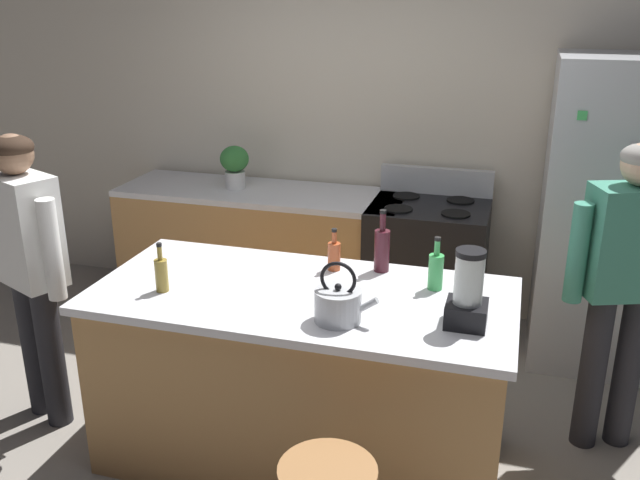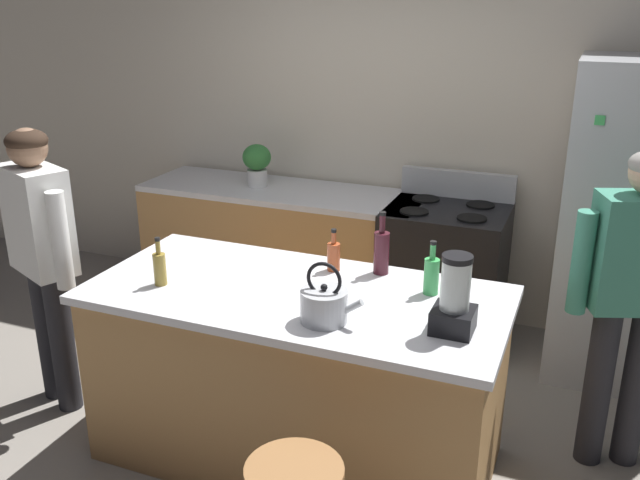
{
  "view_description": "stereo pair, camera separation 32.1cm",
  "coord_description": "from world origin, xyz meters",
  "px_view_note": "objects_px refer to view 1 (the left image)",
  "views": [
    {
      "loc": [
        0.91,
        -2.78,
        2.23
      ],
      "look_at": [
        0.0,
        0.3,
        1.06
      ],
      "focal_mm": 38.86,
      "sensor_mm": 36.0,
      "label": 1
    },
    {
      "loc": [
        1.21,
        -2.68,
        2.23
      ],
      "look_at": [
        0.0,
        0.3,
        1.06
      ],
      "focal_mm": 38.86,
      "sensor_mm": 36.0,
      "label": 2
    }
  ],
  "objects_px": {
    "refrigerator": "(620,217)",
    "bottle_soda": "(436,270)",
    "bottle_vinegar": "(161,274)",
    "tea_kettle": "(338,304)",
    "bottle_wine": "(382,249)",
    "bottle_cooking_sauce": "(334,255)",
    "blender_appliance": "(468,294)",
    "person_by_sink_right": "(626,272)",
    "stove_range": "(426,268)",
    "kitchen_island": "(303,377)",
    "person_by_island_left": "(28,255)",
    "potted_plant": "(235,164)"
  },
  "relations": [
    {
      "from": "refrigerator",
      "to": "person_by_sink_right",
      "type": "distance_m",
      "value": 0.96
    },
    {
      "from": "person_by_sink_right",
      "to": "blender_appliance",
      "type": "xyz_separation_m",
      "value": [
        -0.69,
        -0.67,
        0.09
      ]
    },
    {
      "from": "tea_kettle",
      "to": "bottle_cooking_sauce",
      "type": "bearing_deg",
      "value": 107.11
    },
    {
      "from": "person_by_sink_right",
      "to": "bottle_wine",
      "type": "bearing_deg",
      "value": -170.49
    },
    {
      "from": "refrigerator",
      "to": "bottle_vinegar",
      "type": "height_order",
      "value": "refrigerator"
    },
    {
      "from": "stove_range",
      "to": "person_by_sink_right",
      "type": "xyz_separation_m",
      "value": [
        1.07,
        -0.98,
        0.49
      ]
    },
    {
      "from": "refrigerator",
      "to": "bottle_soda",
      "type": "xyz_separation_m",
      "value": [
        -0.93,
        -1.29,
        0.06
      ]
    },
    {
      "from": "blender_appliance",
      "to": "tea_kettle",
      "type": "xyz_separation_m",
      "value": [
        -0.52,
        -0.11,
        -0.06
      ]
    },
    {
      "from": "stove_range",
      "to": "bottle_vinegar",
      "type": "distance_m",
      "value": 2.04
    },
    {
      "from": "bottle_wine",
      "to": "bottle_cooking_sauce",
      "type": "height_order",
      "value": "bottle_wine"
    },
    {
      "from": "blender_appliance",
      "to": "kitchen_island",
      "type": "bearing_deg",
      "value": 170.76
    },
    {
      "from": "stove_range",
      "to": "potted_plant",
      "type": "relative_size",
      "value": 3.62
    },
    {
      "from": "kitchen_island",
      "to": "bottle_cooking_sauce",
      "type": "relative_size",
      "value": 9.04
    },
    {
      "from": "kitchen_island",
      "to": "person_by_island_left",
      "type": "distance_m",
      "value": 1.53
    },
    {
      "from": "person_by_island_left",
      "to": "bottle_wine",
      "type": "xyz_separation_m",
      "value": [
        1.74,
        0.41,
        0.07
      ]
    },
    {
      "from": "refrigerator",
      "to": "person_by_sink_right",
      "type": "height_order",
      "value": "refrigerator"
    },
    {
      "from": "person_by_island_left",
      "to": "potted_plant",
      "type": "relative_size",
      "value": 5.24
    },
    {
      "from": "person_by_sink_right",
      "to": "tea_kettle",
      "type": "height_order",
      "value": "person_by_sink_right"
    },
    {
      "from": "bottle_wine",
      "to": "refrigerator",
      "type": "bearing_deg",
      "value": 43.28
    },
    {
      "from": "refrigerator",
      "to": "bottle_wine",
      "type": "bearing_deg",
      "value": -136.72
    },
    {
      "from": "person_by_island_left",
      "to": "refrigerator",
      "type": "bearing_deg",
      "value": 27.77
    },
    {
      "from": "refrigerator",
      "to": "bottle_soda",
      "type": "height_order",
      "value": "refrigerator"
    },
    {
      "from": "person_by_sink_right",
      "to": "bottle_vinegar",
      "type": "relative_size",
      "value": 6.7
    },
    {
      "from": "refrigerator",
      "to": "stove_range",
      "type": "relative_size",
      "value": 1.73
    },
    {
      "from": "person_by_island_left",
      "to": "bottle_vinegar",
      "type": "bearing_deg",
      "value": -7.8
    },
    {
      "from": "bottle_vinegar",
      "to": "tea_kettle",
      "type": "distance_m",
      "value": 0.86
    },
    {
      "from": "refrigerator",
      "to": "person_by_island_left",
      "type": "xyz_separation_m",
      "value": [
        -2.96,
        -1.56,
        0.01
      ]
    },
    {
      "from": "bottle_vinegar",
      "to": "stove_range",
      "type": "bearing_deg",
      "value": 59.37
    },
    {
      "from": "bottle_wine",
      "to": "person_by_island_left",
      "type": "bearing_deg",
      "value": -166.66
    },
    {
      "from": "bottle_wine",
      "to": "bottle_soda",
      "type": "distance_m",
      "value": 0.32
    },
    {
      "from": "blender_appliance",
      "to": "bottle_soda",
      "type": "height_order",
      "value": "blender_appliance"
    },
    {
      "from": "stove_range",
      "to": "bottle_soda",
      "type": "bearing_deg",
      "value": -81.19
    },
    {
      "from": "refrigerator",
      "to": "stove_range",
      "type": "height_order",
      "value": "refrigerator"
    },
    {
      "from": "kitchen_island",
      "to": "person_by_island_left",
      "type": "relative_size",
      "value": 1.24
    },
    {
      "from": "blender_appliance",
      "to": "bottle_wine",
      "type": "xyz_separation_m",
      "value": [
        -0.46,
        0.48,
        -0.02
      ]
    },
    {
      "from": "kitchen_island",
      "to": "blender_appliance",
      "type": "height_order",
      "value": "blender_appliance"
    },
    {
      "from": "person_by_island_left",
      "to": "bottle_cooking_sauce",
      "type": "height_order",
      "value": "person_by_island_left"
    },
    {
      "from": "kitchen_island",
      "to": "bottle_vinegar",
      "type": "distance_m",
      "value": 0.84
    },
    {
      "from": "person_by_island_left",
      "to": "bottle_wine",
      "type": "bearing_deg",
      "value": 13.34
    },
    {
      "from": "person_by_island_left",
      "to": "tea_kettle",
      "type": "relative_size",
      "value": 5.71
    },
    {
      "from": "stove_range",
      "to": "tea_kettle",
      "type": "height_order",
      "value": "tea_kettle"
    },
    {
      "from": "tea_kettle",
      "to": "kitchen_island",
      "type": "bearing_deg",
      "value": 135.07
    },
    {
      "from": "person_by_island_left",
      "to": "bottle_soda",
      "type": "bearing_deg",
      "value": 7.51
    },
    {
      "from": "refrigerator",
      "to": "bottle_cooking_sauce",
      "type": "distance_m",
      "value": 1.88
    },
    {
      "from": "kitchen_island",
      "to": "bottle_soda",
      "type": "xyz_separation_m",
      "value": [
        0.59,
        0.21,
        0.54
      ]
    },
    {
      "from": "bottle_wine",
      "to": "bottle_soda",
      "type": "relative_size",
      "value": 1.23
    },
    {
      "from": "blender_appliance",
      "to": "tea_kettle",
      "type": "height_order",
      "value": "blender_appliance"
    },
    {
      "from": "refrigerator",
      "to": "person_by_island_left",
      "type": "distance_m",
      "value": 3.35
    },
    {
      "from": "stove_range",
      "to": "kitchen_island",
      "type": "bearing_deg",
      "value": -104.07
    },
    {
      "from": "bottle_vinegar",
      "to": "bottle_soda",
      "type": "xyz_separation_m",
      "value": [
        1.21,
        0.38,
        0.01
      ]
    }
  ]
}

